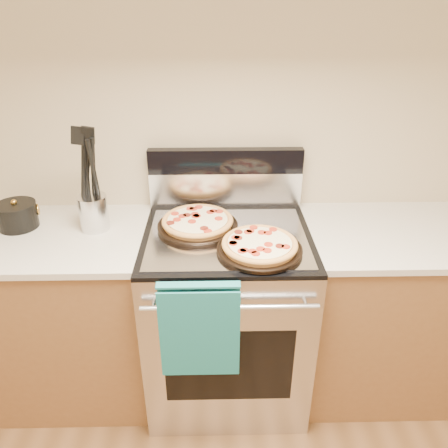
{
  "coord_description": "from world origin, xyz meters",
  "views": [
    {
      "loc": [
        -0.05,
        -0.08,
        1.88
      ],
      "look_at": [
        -0.02,
        1.55,
        1.03
      ],
      "focal_mm": 35.0,
      "sensor_mm": 36.0,
      "label": 1
    }
  ],
  "objects_px": {
    "range_body": "(227,316)",
    "utensil_crock": "(94,213)",
    "pepperoni_pizza_back": "(198,223)",
    "saucepan": "(17,216)",
    "pepperoni_pizza_front": "(260,246)"
  },
  "relations": [
    {
      "from": "pepperoni_pizza_back",
      "to": "utensil_crock",
      "type": "xyz_separation_m",
      "value": [
        -0.48,
        0.03,
        0.04
      ]
    },
    {
      "from": "range_body",
      "to": "saucepan",
      "type": "height_order",
      "value": "saucepan"
    },
    {
      "from": "range_body",
      "to": "pepperoni_pizza_front",
      "type": "relative_size",
      "value": 2.54
    },
    {
      "from": "pepperoni_pizza_back",
      "to": "saucepan",
      "type": "bearing_deg",
      "value": 176.26
    },
    {
      "from": "pepperoni_pizza_back",
      "to": "pepperoni_pizza_front",
      "type": "height_order",
      "value": "pepperoni_pizza_back"
    },
    {
      "from": "pepperoni_pizza_back",
      "to": "saucepan",
      "type": "xyz_separation_m",
      "value": [
        -0.84,
        0.06,
        0.01
      ]
    },
    {
      "from": "pepperoni_pizza_back",
      "to": "pepperoni_pizza_front",
      "type": "relative_size",
      "value": 1.03
    },
    {
      "from": "range_body",
      "to": "pepperoni_pizza_back",
      "type": "distance_m",
      "value": 0.52
    },
    {
      "from": "range_body",
      "to": "utensil_crock",
      "type": "xyz_separation_m",
      "value": [
        -0.61,
        0.09,
        0.54
      ]
    },
    {
      "from": "range_body",
      "to": "pepperoni_pizza_back",
      "type": "height_order",
      "value": "pepperoni_pizza_back"
    },
    {
      "from": "pepperoni_pizza_front",
      "to": "utensil_crock",
      "type": "height_order",
      "value": "utensil_crock"
    },
    {
      "from": "saucepan",
      "to": "pepperoni_pizza_front",
      "type": "bearing_deg",
      "value": -13.71
    },
    {
      "from": "pepperoni_pizza_front",
      "to": "utensil_crock",
      "type": "bearing_deg",
      "value": 161.69
    },
    {
      "from": "range_body",
      "to": "saucepan",
      "type": "xyz_separation_m",
      "value": [
        -0.98,
        0.11,
        0.51
      ]
    },
    {
      "from": "pepperoni_pizza_back",
      "to": "pepperoni_pizza_front",
      "type": "xyz_separation_m",
      "value": [
        0.27,
        -0.22,
        -0.0
      ]
    }
  ]
}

